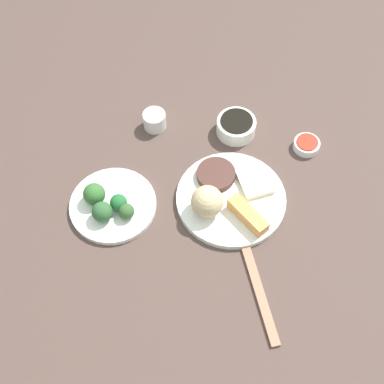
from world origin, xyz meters
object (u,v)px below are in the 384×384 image
teacup (155,120)px  chopsticks_pair (260,293)px  sauce_ramekin_sweet_and_sour (306,145)px  main_plate (231,199)px  broccoli_plate (113,205)px  soy_sauce_bowl (236,127)px

teacup → chopsticks_pair: size_ratio=0.25×
teacup → sauce_ramekin_sweet_and_sour: bearing=128.8°
main_plate → teacup: 0.30m
main_plate → broccoli_plate: bearing=-37.3°
sauce_ramekin_sweet_and_sour → chopsticks_pair: size_ratio=0.28×
broccoli_plate → soy_sauce_bowl: bearing=176.2°
sauce_ramekin_sweet_and_sour → teacup: 0.39m
broccoli_plate → main_plate: bearing=142.7°
chopsticks_pair → main_plate: bearing=-118.2°
main_plate → teacup: bearing=-91.1°
broccoli_plate → chopsticks_pair: 0.39m
main_plate → sauce_ramekin_sweet_and_sour: (-0.25, 0.01, 0.00)m
sauce_ramekin_sweet_and_sour → teacup: teacup is taller
soy_sauce_bowl → teacup: bearing=-46.0°
teacup → chopsticks_pair: bearing=76.9°
soy_sauce_bowl → chopsticks_pair: bearing=53.2°
broccoli_plate → teacup: (-0.23, -0.13, 0.02)m
main_plate → broccoli_plate: 0.28m
soy_sauce_bowl → chopsticks_pair: soy_sauce_bowl is taller
main_plate → sauce_ramekin_sweet_and_sour: bearing=177.6°
chopsticks_pair → sauce_ramekin_sweet_and_sour: bearing=-151.3°
sauce_ramekin_sweet_and_sour → chopsticks_pair: bearing=28.7°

